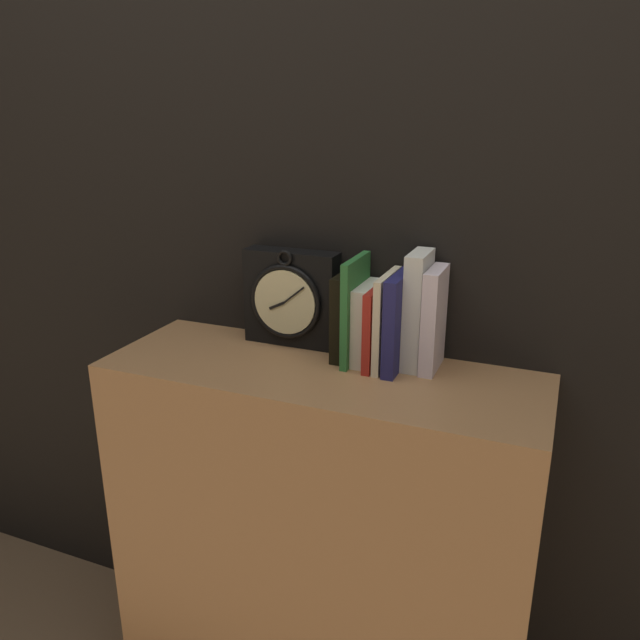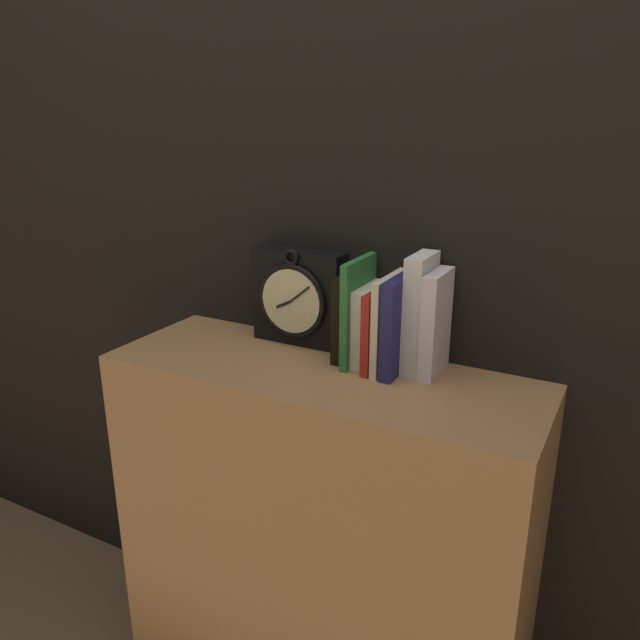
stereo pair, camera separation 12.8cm
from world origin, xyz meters
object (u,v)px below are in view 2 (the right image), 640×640
book_slot0_black (350,317)px  book_slot6_white (420,314)px  book_slot4_cream (388,323)px  book_slot7_white (436,324)px  clock (298,297)px  book_slot2_white (370,325)px  book_slot3_red (379,328)px  book_slot1_green (358,311)px  book_slot5_navy (400,324)px

book_slot0_black → book_slot6_white: (0.16, 0.01, 0.03)m
book_slot4_cream → book_slot7_white: size_ratio=0.93×
book_slot0_black → book_slot4_cream: 0.10m
book_slot4_cream → book_slot6_white: bearing=19.5°
clock → book_slot2_white: 0.20m
book_slot2_white → book_slot7_white: 0.15m
book_slot4_cream → book_slot7_white: (0.10, 0.02, 0.01)m
book_slot2_white → book_slot3_red: bearing=-22.1°
book_slot4_cream → book_slot6_white: book_slot6_white is taller
book_slot0_black → book_slot3_red: bearing=-11.2°
clock → book_slot6_white: (0.30, -0.02, 0.01)m
clock → book_slot1_green: (0.17, -0.04, 0.00)m
book_slot5_navy → book_slot2_white: bearing=169.9°
book_slot1_green → book_slot3_red: 0.06m
book_slot3_red → book_slot4_cream: size_ratio=0.85×
book_slot3_red → book_slot7_white: (0.12, 0.02, 0.02)m
book_slot1_green → book_slot5_navy: size_ratio=1.12×
book_slot1_green → book_slot2_white: 0.04m
book_slot1_green → book_slot3_red: size_ratio=1.33×
book_slot7_white → book_slot5_navy: bearing=-163.8°
book_slot2_white → book_slot7_white: book_slot7_white is taller
book_slot1_green → book_slot3_red: book_slot1_green is taller
book_slot2_white → book_slot5_navy: (0.07, -0.01, 0.02)m
book_slot0_black → book_slot1_green: size_ratio=0.83×
book_slot1_green → book_slot3_red: (0.05, -0.00, -0.03)m
book_slot3_red → book_slot4_cream: 0.03m
book_slot5_navy → book_slot7_white: bearing=16.2°
book_slot0_black → book_slot1_green: bearing=-26.8°
book_slot0_black → clock: bearing=169.9°
book_slot5_navy → book_slot4_cream: bearing=175.4°
book_slot4_cream → book_slot7_white: 0.10m
book_slot3_red → book_slot2_white: bearing=157.9°
book_slot1_green → book_slot6_white: 0.13m
book_slot3_red → book_slot5_navy: size_ratio=0.84×
book_slot1_green → book_slot2_white: (0.02, 0.01, -0.03)m
book_slot2_white → book_slot0_black: bearing=175.0°
book_slot3_red → book_slot5_navy: 0.05m
book_slot2_white → book_slot6_white: (0.11, 0.01, 0.04)m
book_slot1_green → book_slot4_cream: (0.07, -0.00, -0.01)m
clock → book_slot1_green: 0.17m
clock → book_slot0_black: size_ratio=1.22×
book_slot0_black → book_slot6_white: bearing=2.2°
book_slot3_red → book_slot5_navy: (0.05, -0.00, 0.02)m
book_slot1_green → book_slot7_white: size_ratio=1.05×
book_slot6_white → book_slot7_white: (0.04, -0.00, -0.02)m
book_slot0_black → book_slot3_red: book_slot0_black is taller
book_slot6_white → book_slot7_white: book_slot6_white is taller
book_slot3_red → book_slot1_green: bearing=177.3°
book_slot2_white → book_slot7_white: (0.14, 0.01, 0.02)m
book_slot1_green → book_slot7_white: (0.17, 0.02, -0.01)m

